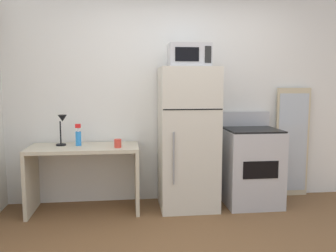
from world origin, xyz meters
name	(u,v)px	position (x,y,z in m)	size (l,w,h in m)	color
wall_back_white	(183,96)	(0.00, 1.70, 1.30)	(5.00, 0.10, 2.60)	white
desk	(84,165)	(-1.19, 1.34, 0.53)	(1.23, 0.58, 0.75)	beige
desk_lamp	(62,125)	(-1.44, 1.40, 0.99)	(0.14, 0.12, 0.35)	black
spray_bottle	(78,137)	(-1.26, 1.39, 0.85)	(0.06, 0.06, 0.25)	#2D8CEA
coffee_mug	(118,143)	(-0.81, 1.21, 0.80)	(0.08, 0.08, 0.10)	#D83F33
refrigerator	(188,138)	(0.00, 1.33, 0.82)	(0.66, 0.63, 1.64)	beige
microwave	(189,56)	(0.00, 1.31, 1.77)	(0.46, 0.35, 0.26)	#B7B7BC
oven_range	(251,166)	(0.77, 1.33, 0.47)	(0.64, 0.61, 1.10)	#B7B7BC
leaning_mirror	(292,142)	(1.41, 1.59, 0.70)	(0.44, 0.03, 1.40)	#C6B793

